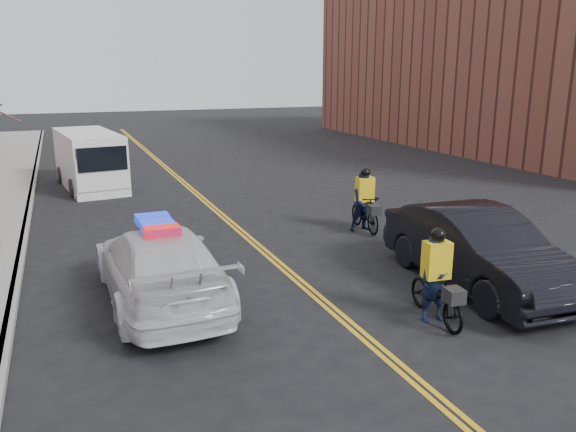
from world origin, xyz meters
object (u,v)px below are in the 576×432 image
(police_cruiser, at_px, (159,265))
(cyclist_far, at_px, (364,206))
(cargo_van, at_px, (90,161))
(cyclist_near, at_px, (435,289))
(dark_sedan, at_px, (477,249))

(police_cruiser, distance_m, cyclist_far, 7.31)
(cargo_van, xyz_separation_m, cyclist_far, (7.22, -9.86, -0.36))
(cargo_van, distance_m, cyclist_near, 16.79)
(dark_sedan, relative_size, cyclist_far, 2.74)
(dark_sedan, xyz_separation_m, cyclist_far, (-0.05, 4.93, -0.12))
(cargo_van, bearing_deg, police_cruiser, -94.48)
(dark_sedan, height_order, cyclist_near, cyclist_near)
(police_cruiser, xyz_separation_m, dark_sedan, (6.66, -1.82, 0.08))
(cyclist_near, xyz_separation_m, cyclist_far, (1.90, 6.06, 0.11))
(police_cruiser, relative_size, cyclist_far, 2.84)
(cyclist_near, bearing_deg, police_cruiser, 154.55)
(cyclist_near, bearing_deg, dark_sedan, 36.65)
(police_cruiser, height_order, dark_sedan, dark_sedan)
(police_cruiser, bearing_deg, dark_sedan, 163.27)
(police_cruiser, distance_m, cyclist_near, 5.57)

